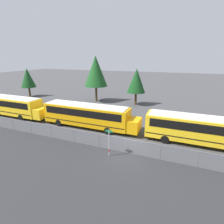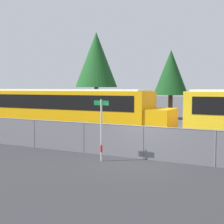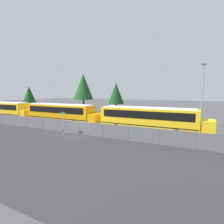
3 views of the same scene
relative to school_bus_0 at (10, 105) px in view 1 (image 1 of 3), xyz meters
name	(u,v)px [view 1 (image 1 of 3)]	position (x,y,z in m)	size (l,w,h in m)	color
ground_plane	(127,153)	(20.55, -4.03, -1.81)	(200.00, 200.00, 0.00)	#424244
road_strip	(101,196)	(20.55, -10.03, -1.81)	(101.30, 12.00, 0.01)	#2B2B2D
fence	(128,146)	(20.55, -4.03, -1.05)	(67.37, 0.07, 1.49)	#9EA0A5
school_bus_0	(10,105)	(0.00, 0.00, 0.00)	(13.14, 2.51, 3.06)	yellow
school_bus_1	(88,114)	(13.75, 0.31, 0.00)	(13.14, 2.51, 3.06)	orange
school_bus_2	(206,129)	(27.58, 0.51, 0.00)	(13.14, 2.51, 3.06)	yellow
street_sign	(109,142)	(19.08, -5.17, -0.39)	(0.70, 0.09, 2.66)	#B7B7BC
tree_0	(28,78)	(-8.56, 11.96, 2.54)	(3.32, 3.32, 6.53)	#51381E
tree_1	(96,71)	(8.28, 13.55, 4.42)	(4.66, 4.66, 9.28)	#51381E
tree_3	(136,81)	(16.63, 13.96, 2.85)	(3.46, 3.46, 6.94)	#51381E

